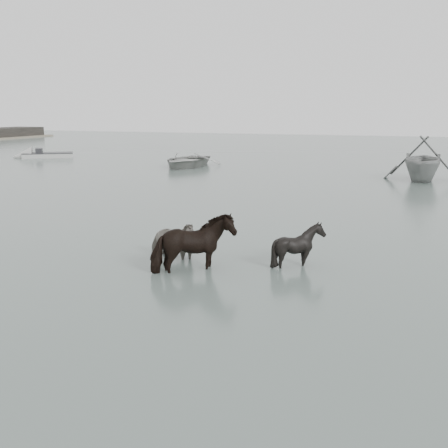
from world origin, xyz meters
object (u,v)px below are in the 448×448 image
at_px(pony_pinto, 171,232).
at_px(rowboat_lead, 186,159).
at_px(pony_dark, 194,238).
at_px(pony_black, 299,240).

bearing_deg(pony_pinto, rowboat_lead, 36.48).
relative_size(pony_dark, pony_black, 1.29).
bearing_deg(pony_dark, pony_black, -33.65).
distance_m(pony_dark, rowboat_lead, 24.56).
bearing_deg(pony_dark, rowboat_lead, 48.15).
relative_size(pony_pinto, pony_black, 1.27).
xyz_separation_m(pony_pinto, rowboat_lead, (-9.26, 21.32, -0.16)).
relative_size(pony_pinto, rowboat_lead, 0.32).
bearing_deg(rowboat_lead, pony_dark, -66.82).
relative_size(pony_pinto, pony_dark, 0.99).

